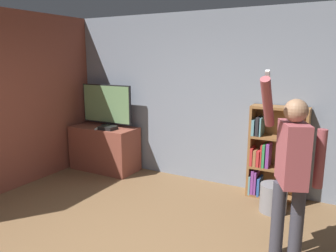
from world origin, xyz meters
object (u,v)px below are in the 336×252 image
Objects in this scene: game_console at (108,128)px; waste_bin at (273,198)px; bookshelf at (272,155)px; person at (291,166)px; television at (107,105)px.

waste_bin is at bearing -2.81° from game_console.
bookshelf reaches higher than waste_bin.
bookshelf is 0.66m from waste_bin.
game_console reaches higher than waste_bin.
game_console is 3.36m from person.
person is at bearing -20.02° from game_console.
person is 1.33m from waste_bin.
game_console is 2.91m from waste_bin.
person is at bearing -22.26° from television.
television is 0.46m from game_console.
television is 2.93m from bookshelf.
bookshelf is 0.71× the size of person.
television reaches higher than bookshelf.
television is 0.54× the size of person.
person is at bearing -72.56° from waste_bin.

